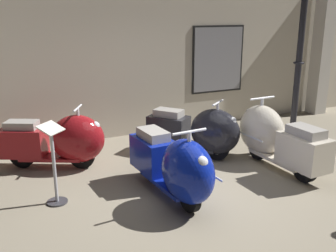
{
  "coord_description": "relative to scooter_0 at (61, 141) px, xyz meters",
  "views": [
    {
      "loc": [
        -2.55,
        -4.27,
        2.49
      ],
      "look_at": [
        0.03,
        1.21,
        0.71
      ],
      "focal_mm": 41.22,
      "sensor_mm": 36.0,
      "label": 1
    }
  ],
  "objects": [
    {
      "name": "scooter_0",
      "position": [
        0.0,
        0.0,
        0.0
      ],
      "size": [
        1.74,
        1.22,
        1.05
      ],
      "rotation": [
        0.0,
        0.0,
        -0.48
      ],
      "color": "black",
      "rests_on": "ground"
    },
    {
      "name": "scooter_2",
      "position": [
        2.32,
        -0.53,
        0.0
      ],
      "size": [
        1.42,
        1.65,
        1.05
      ],
      "rotation": [
        0.0,
        0.0,
        -0.92
      ],
      "color": "black",
      "rests_on": "ground"
    },
    {
      "name": "showroom_back_wall",
      "position": [
        1.77,
        1.32,
        1.16
      ],
      "size": [
        18.0,
        0.63,
        3.28
      ],
      "color": "#BCB29E",
      "rests_on": "ground"
    },
    {
      "name": "scooter_3",
      "position": [
        3.21,
        -1.41,
        0.04
      ],
      "size": [
        0.62,
        1.85,
        1.12
      ],
      "rotation": [
        0.0,
        0.0,
        1.6
      ],
      "color": "black",
      "rests_on": "ground"
    },
    {
      "name": "scooter_1",
      "position": [
        1.19,
        -1.85,
        0.02
      ],
      "size": [
        0.64,
        1.83,
        1.1
      ],
      "rotation": [
        0.0,
        0.0,
        -1.5
      ],
      "color": "black",
      "rests_on": "ground"
    },
    {
      "name": "lamppost",
      "position": [
        4.05,
        -0.96,
        1.07
      ],
      "size": [
        0.28,
        0.28,
        3.07
      ],
      "color": "black",
      "rests_on": "ground"
    },
    {
      "name": "ground_plane",
      "position": [
        1.58,
        -1.9,
        -0.48
      ],
      "size": [
        60.0,
        60.0,
        0.0
      ],
      "primitive_type": "plane",
      "color": "gray"
    },
    {
      "name": "info_stanchion",
      "position": [
        -0.31,
        -1.23,
        -0.01
      ],
      "size": [
        0.39,
        0.38,
        1.12
      ],
      "color": "#333338",
      "rests_on": "ground"
    }
  ]
}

